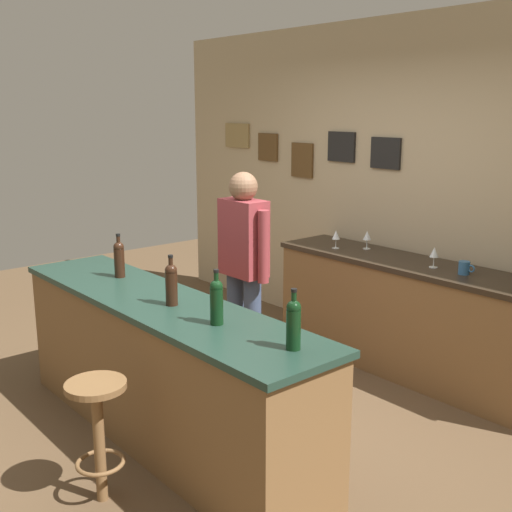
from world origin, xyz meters
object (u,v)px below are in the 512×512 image
Objects in this scene: wine_bottle_d at (294,323)px; wine_glass_a at (336,236)px; wine_bottle_c at (217,300)px; wine_bottle_a at (119,258)px; wine_glass_b at (367,236)px; bartender at (244,265)px; wine_glass_c at (434,253)px; coffee_mug at (464,268)px; bar_stool at (98,421)px; wine_bottle_b at (171,283)px.

wine_bottle_d reaches higher than wine_glass_a.
wine_bottle_a is at bearing 176.36° from wine_bottle_c.
wine_bottle_d reaches higher than wine_glass_b.
bartender reaches higher than wine_glass_a.
wine_glass_c is 1.24× the size of coffee_mug.
wine_glass_b is (0.13, 1.24, 0.07)m from bartender.
wine_bottle_a reaches higher than wine_glass_b.
wine_bottle_d is at bearing -52.40° from wine_glass_a.
wine_glass_b is (-0.74, 2.14, -0.05)m from wine_bottle_c.
wine_glass_a reaches higher than bar_stool.
wine_glass_a is at bearing 115.36° from wine_bottle_c.
wine_glass_a and wine_glass_b have the same top height.
wine_bottle_d is at bearing -0.46° from wine_bottle_a.
wine_glass_b is at bearing 83.87° from bartender.
bartender is 5.29× the size of wine_bottle_a.
wine_bottle_a reaches higher than coffee_mug.
wine_bottle_b is at bearing -64.55° from bartender.
wine_glass_c is (0.44, 2.03, -0.05)m from wine_bottle_b.
wine_bottle_c is at bearing -97.08° from coffee_mug.
wine_bottle_c is 1.00× the size of wine_bottle_d.
wine_bottle_d is at bearing 3.61° from wine_bottle_b.
wine_glass_a is 1.24× the size of coffee_mug.
wine_glass_c is (-0.54, 1.97, -0.05)m from wine_bottle_d.
coffee_mug is at bearing 82.92° from wine_bottle_c.
wine_bottle_b is at bearing -102.19° from wine_glass_c.
wine_bottle_d is at bearing -81.87° from coffee_mug.
bar_stool is 4.39× the size of wine_glass_b.
wine_bottle_d reaches higher than bar_stool.
wine_bottle_c is (0.88, -0.91, 0.12)m from bartender.
wine_bottle_d is at bearing 41.71° from bar_stool.
wine_bottle_d is 2.44m from wine_glass_b.
bar_stool is 0.89m from wine_bottle_c.
coffee_mug is at bearing 3.10° from wine_glass_a.
wine_glass_b reaches higher than bar_stool.
wine_bottle_b is 1.97× the size of wine_glass_c.
bartender is 10.45× the size of wine_glass_b.
wine_bottle_a is at bearing -102.89° from wine_glass_b.
wine_glass_c is (-0.01, 2.03, -0.05)m from wine_bottle_c.
bartender is 1.25m from wine_glass_b.
wine_bottle_c is 2.04m from coffee_mug.
wine_bottle_b is at bearing -82.08° from wine_glass_b.
wine_glass_a is at bearing 81.35° from wine_bottle_a.
wine_bottle_b reaches higher than wine_glass_b.
wine_bottle_d is (0.98, 0.06, 0.00)m from wine_bottle_b.
wine_glass_b is (0.47, 2.07, -0.05)m from wine_bottle_a.
bar_stool is at bearing -70.79° from wine_bottle_b.
wine_bottle_a is (-0.99, 0.69, 0.60)m from bar_stool.
wine_glass_c is at bearing -8.86° from wine_glass_b.
wine_glass_b is at bearing 44.40° from wine_glass_a.
wine_glass_a is at bearing 103.87° from wine_bottle_b.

